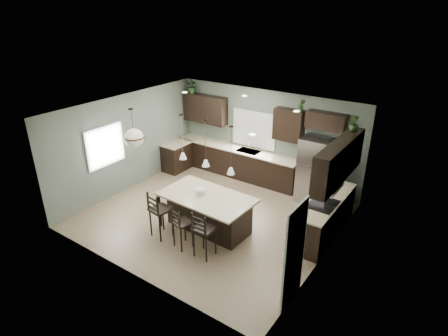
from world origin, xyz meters
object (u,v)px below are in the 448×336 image
plant_back_left (192,86)px  kitchen_island (207,213)px  refrigerator (316,171)px  serving_dish (200,191)px  bar_stool_center (183,227)px  bar_stool_right (205,234)px  bar_stool_left (161,214)px

plant_back_left → kitchen_island: bearing=-47.1°
refrigerator → plant_back_left: size_ratio=4.16×
serving_dish → bar_stool_center: (0.17, -0.86, -0.47)m
bar_stool_center → plant_back_left: plant_back_left is taller
serving_dish → refrigerator: bearing=58.1°
bar_stool_right → plant_back_left: size_ratio=2.54×
bar_stool_center → bar_stool_left: bearing=-166.9°
serving_dish → bar_stool_center: bearing=-78.6°
serving_dish → bar_stool_left: bar_stool_left is taller
refrigerator → bar_stool_left: bearing=-121.9°
bar_stool_center → plant_back_left: size_ratio=2.35×
serving_dish → bar_stool_right: bar_stool_right is taller
serving_dish → plant_back_left: 4.44m
refrigerator → bar_stool_right: (-1.00, -3.69, -0.36)m
refrigerator → bar_stool_center: refrigerator is taller
bar_stool_center → plant_back_left: 5.34m
serving_dish → bar_stool_center: size_ratio=0.23×
serving_dish → plant_back_left: (-2.70, 3.12, 1.63)m
serving_dish → bar_stool_left: bearing=-121.9°
serving_dish → bar_stool_left: 1.06m
bar_stool_center → serving_dish: bearing=117.2°
bar_stool_left → refrigerator: bearing=67.5°
kitchen_island → bar_stool_right: bearing=-53.5°
refrigerator → plant_back_left: bearing=176.5°
refrigerator → bar_stool_left: refrigerator is taller
bar_stool_right → refrigerator: bearing=74.7°
bar_stool_center → refrigerator: bearing=82.5°
plant_back_left → refrigerator: bearing=-3.5°
refrigerator → kitchen_island: refrigerator is taller
refrigerator → bar_stool_left: (-2.29, -3.68, -0.33)m
kitchen_island → bar_stool_left: bearing=-128.9°
bar_stool_center → bar_stool_right: 0.60m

